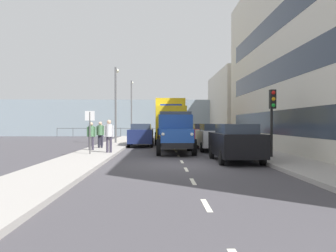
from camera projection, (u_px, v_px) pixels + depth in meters
name	position (u px, v px, depth m)	size (l,w,h in m)	color
ground_plane	(175.00, 149.00, 22.19)	(80.00, 80.00, 0.00)	#423F44
sidewalk_left	(243.00, 148.00, 22.30)	(2.42, 40.34, 0.15)	#9E9993
sidewalk_right	(106.00, 148.00, 22.09)	(2.42, 40.34, 0.15)	#9E9993
road_centreline_markings	(175.00, 150.00, 21.44)	(0.12, 35.52, 0.01)	silver
building_far_block	(251.00, 106.00, 40.16)	(8.60, 13.56, 7.83)	beige
sea_horizon	(167.00, 118.00, 45.34)	(80.00, 0.80, 5.00)	#84939E
seawall_railing	(168.00, 130.00, 41.75)	(28.08, 0.08, 1.20)	#4C5156
truck_vintage_blue	(175.00, 133.00, 19.10)	(2.17, 5.64, 2.43)	black
lorry_cargo_yellow	(170.00, 120.00, 29.27)	(2.58, 8.20, 3.87)	gold
car_black_kerbside_near	(235.00, 142.00, 15.02)	(1.91, 4.26, 1.72)	black
car_white_kerbside_1	(213.00, 137.00, 21.25)	(1.93, 4.39, 1.72)	white
car_red_kerbside_2	(202.00, 134.00, 27.14)	(1.78, 4.27, 1.72)	#B21E1E
car_navy_oppositeside_0	(141.00, 135.00, 25.04)	(1.84, 4.21, 1.72)	navy
pedestrian_couple_b	(109.00, 133.00, 18.04)	(0.53, 0.34, 1.79)	#383342
pedestrian_strolling	(91.00, 134.00, 19.76)	(0.53, 0.34, 1.67)	#383342
pedestrian_in_dark_coat	(100.00, 132.00, 21.58)	(0.53, 0.34, 1.71)	black
pedestrian_by_lamp	(101.00, 133.00, 23.88)	(0.53, 0.34, 1.57)	#383342
traffic_light_near	(272.00, 108.00, 15.63)	(0.28, 0.41, 3.20)	black
lamp_post_promenade	(116.00, 98.00, 27.47)	(0.32, 1.14, 6.28)	#59595B
lamp_post_far	(132.00, 103.00, 40.05)	(0.32, 1.14, 6.81)	#59595B
street_sign	(90.00, 125.00, 17.18)	(0.50, 0.07, 2.25)	#4C4C4C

